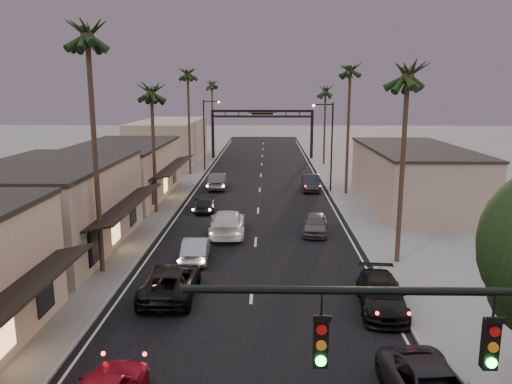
{
  "coord_description": "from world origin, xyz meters",
  "views": [
    {
      "loc": [
        0.77,
        -4.74,
        10.27
      ],
      "look_at": [
        -0.09,
        32.86,
        2.5
      ],
      "focal_mm": 35.0,
      "sensor_mm": 36.0,
      "label": 1
    }
  ],
  "objects_px": {
    "streetlight_left": "(206,129)",
    "palm_lc": "(151,87)",
    "palm_rc": "(326,88)",
    "palm_far": "(212,82)",
    "palm_rb": "(350,66)",
    "curbside_black": "(381,295)",
    "oncoming_pickup": "(171,282)",
    "palm_ra": "(408,68)",
    "arch": "(262,122)",
    "streetlight_right": "(329,140)",
    "palm_lb": "(87,28)",
    "oncoming_silver": "(196,249)",
    "palm_ld": "(188,70)"
  },
  "relations": [
    {
      "from": "streetlight_left",
      "to": "palm_far",
      "type": "bearing_deg",
      "value": 93.95
    },
    {
      "from": "arch",
      "to": "palm_lc",
      "type": "relative_size",
      "value": 1.25
    },
    {
      "from": "arch",
      "to": "palm_lb",
      "type": "xyz_separation_m",
      "value": [
        -8.6,
        -48.0,
        7.85
      ]
    },
    {
      "from": "streetlight_left",
      "to": "oncoming_silver",
      "type": "bearing_deg",
      "value": -84.32
    },
    {
      "from": "palm_ra",
      "to": "palm_rc",
      "type": "distance_m",
      "value": 40.01
    },
    {
      "from": "palm_lc",
      "to": "oncoming_silver",
      "type": "relative_size",
      "value": 2.84
    },
    {
      "from": "palm_ld",
      "to": "oncoming_silver",
      "type": "bearing_deg",
      "value": -80.7
    },
    {
      "from": "streetlight_left",
      "to": "palm_ld",
      "type": "relative_size",
      "value": 0.63
    },
    {
      "from": "streetlight_left",
      "to": "oncoming_silver",
      "type": "xyz_separation_m",
      "value": [
        3.35,
        -33.68,
        -4.62
      ]
    },
    {
      "from": "palm_ld",
      "to": "palm_rb",
      "type": "height_order",
      "value": "same"
    },
    {
      "from": "palm_rc",
      "to": "arch",
      "type": "bearing_deg",
      "value": 145.11
    },
    {
      "from": "palm_rc",
      "to": "oncoming_pickup",
      "type": "relative_size",
      "value": 2.19
    },
    {
      "from": "palm_ra",
      "to": "palm_rc",
      "type": "relative_size",
      "value": 1.08
    },
    {
      "from": "palm_lb",
      "to": "oncoming_silver",
      "type": "distance_m",
      "value": 13.83
    },
    {
      "from": "palm_ld",
      "to": "palm_rc",
      "type": "xyz_separation_m",
      "value": [
        17.2,
        9.0,
        -1.95
      ]
    },
    {
      "from": "palm_rb",
      "to": "oncoming_pickup",
      "type": "xyz_separation_m",
      "value": [
        -12.67,
        -25.18,
        -11.64
      ]
    },
    {
      "from": "arch",
      "to": "palm_rb",
      "type": "bearing_deg",
      "value": -71.7
    },
    {
      "from": "palm_rb",
      "to": "curbside_black",
      "type": "distance_m",
      "value": 29.06
    },
    {
      "from": "arch",
      "to": "palm_lc",
      "type": "height_order",
      "value": "palm_lc"
    },
    {
      "from": "palm_ra",
      "to": "curbside_black",
      "type": "bearing_deg",
      "value": -110.24
    },
    {
      "from": "streetlight_right",
      "to": "streetlight_left",
      "type": "height_order",
      "value": "same"
    },
    {
      "from": "oncoming_silver",
      "to": "palm_rc",
      "type": "bearing_deg",
      "value": -110.1
    },
    {
      "from": "palm_rc",
      "to": "palm_far",
      "type": "height_order",
      "value": "palm_far"
    },
    {
      "from": "streetlight_right",
      "to": "palm_far",
      "type": "relative_size",
      "value": 0.68
    },
    {
      "from": "palm_rb",
      "to": "curbside_black",
      "type": "xyz_separation_m",
      "value": [
        -2.4,
        -26.51,
        -11.67
      ]
    },
    {
      "from": "palm_ra",
      "to": "palm_rb",
      "type": "height_order",
      "value": "palm_rb"
    },
    {
      "from": "palm_lc",
      "to": "palm_rc",
      "type": "relative_size",
      "value": 1.0
    },
    {
      "from": "palm_ra",
      "to": "palm_far",
      "type": "relative_size",
      "value": 1.0
    },
    {
      "from": "oncoming_pickup",
      "to": "palm_ra",
      "type": "bearing_deg",
      "value": -158.04
    },
    {
      "from": "palm_far",
      "to": "oncoming_silver",
      "type": "relative_size",
      "value": 3.07
    },
    {
      "from": "arch",
      "to": "palm_lc",
      "type": "bearing_deg",
      "value": -104.2
    },
    {
      "from": "streetlight_right",
      "to": "palm_far",
      "type": "xyz_separation_m",
      "value": [
        -15.22,
        33.0,
        6.11
      ]
    },
    {
      "from": "streetlight_right",
      "to": "palm_lc",
      "type": "distance_m",
      "value": 18.66
    },
    {
      "from": "palm_far",
      "to": "oncoming_silver",
      "type": "bearing_deg",
      "value": -84.97
    },
    {
      "from": "streetlight_left",
      "to": "palm_lc",
      "type": "relative_size",
      "value": 0.74
    },
    {
      "from": "palm_far",
      "to": "palm_rc",
      "type": "bearing_deg",
      "value": -39.64
    },
    {
      "from": "arch",
      "to": "palm_ld",
      "type": "bearing_deg",
      "value": -119.83
    },
    {
      "from": "streetlight_right",
      "to": "oncoming_silver",
      "type": "bearing_deg",
      "value": -116.9
    },
    {
      "from": "palm_ra",
      "to": "oncoming_silver",
      "type": "distance_m",
      "value": 16.23
    },
    {
      "from": "streetlight_right",
      "to": "palm_rb",
      "type": "relative_size",
      "value": 0.63
    },
    {
      "from": "palm_lc",
      "to": "curbside_black",
      "type": "distance_m",
      "value": 25.62
    },
    {
      "from": "streetlight_right",
      "to": "palm_lb",
      "type": "xyz_separation_m",
      "value": [
        -15.52,
        -23.0,
        8.06
      ]
    },
    {
      "from": "palm_lb",
      "to": "palm_rb",
      "type": "distance_m",
      "value": 27.94
    },
    {
      "from": "palm_ld",
      "to": "oncoming_pickup",
      "type": "relative_size",
      "value": 2.55
    },
    {
      "from": "palm_ra",
      "to": "palm_far",
      "type": "distance_m",
      "value": 56.58
    },
    {
      "from": "palm_ra",
      "to": "streetlight_right",
      "type": "bearing_deg",
      "value": 94.57
    },
    {
      "from": "arch",
      "to": "palm_far",
      "type": "relative_size",
      "value": 1.15
    },
    {
      "from": "palm_lb",
      "to": "curbside_black",
      "type": "height_order",
      "value": "palm_lb"
    },
    {
      "from": "arch",
      "to": "palm_ra",
      "type": "height_order",
      "value": "palm_ra"
    },
    {
      "from": "streetlight_left",
      "to": "oncoming_silver",
      "type": "relative_size",
      "value": 2.09
    }
  ]
}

